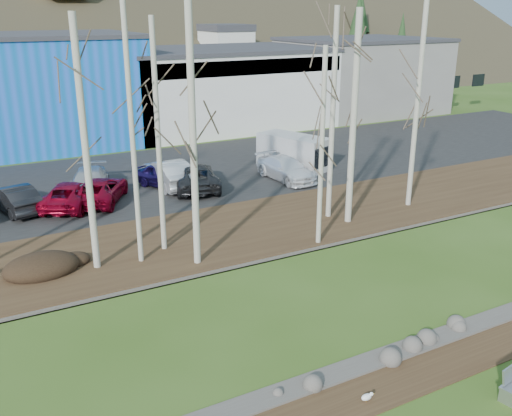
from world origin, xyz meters
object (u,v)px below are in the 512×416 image
car_8 (15,198)px  car_9 (100,190)px  van_white (296,152)px  car_2 (71,194)px  car_6 (194,176)px  car_5 (169,173)px  car_4 (166,176)px  car_3 (89,183)px  seagull (367,397)px  car_7 (286,169)px

car_8 → car_9: size_ratio=0.89×
car_9 → van_white: (13.06, 0.95, 0.38)m
car_2 → car_6: (6.93, -0.13, 0.06)m
car_5 → car_4: bearing=33.0°
car_5 → car_8: car_5 is taller
car_3 → car_5: car_5 is taller
seagull → car_9: (-2.10, 19.88, 0.65)m
seagull → car_8: car_8 is taller
car_2 → car_8: 2.77m
seagull → car_9: size_ratio=0.08×
car_3 → car_6: (5.62, -1.68, 0.02)m
seagull → car_6: bearing=98.1°
car_2 → car_9: bearing=-150.5°
car_2 → car_7: 12.57m
car_8 → van_white: 17.28m
car_2 → car_8: bearing=18.0°
car_5 → car_7: car_5 is taller
car_8 → van_white: size_ratio=0.82×
car_8 → car_3: bearing=-179.1°
car_3 → car_5: 4.50m
seagull → car_3: size_ratio=0.08×
car_3 → seagull: bearing=-65.8°
car_7 → van_white: size_ratio=0.90×
car_7 → car_3: bearing=162.9°
car_6 → car_5: bearing=-27.0°
car_4 → car_8: size_ratio=0.96×
car_5 → van_white: 8.81m
car_7 → car_9: (-11.02, 1.14, -0.01)m
car_8 → van_white: bearing=168.3°
seagull → car_7: 20.76m
car_5 → van_white: van_white is taller
car_5 → car_8: size_ratio=1.14×
seagull → car_5: 20.93m
seagull → car_9: car_9 is taller
car_3 → car_7: size_ratio=1.04×
car_5 → car_8: bearing=1.9°
car_5 → car_2: bearing=8.5°
car_6 → car_8: bearing=10.9°
car_6 → car_8: size_ratio=1.23×
car_2 → car_5: (5.76, 0.92, 0.13)m
car_4 → car_7: (6.96, -1.93, -0.02)m
car_3 → car_2: bearing=-112.0°
car_3 → van_white: size_ratio=0.93×
car_7 → car_9: size_ratio=0.97×
seagull → van_white: 23.56m
car_5 → car_6: bearing=137.4°
seagull → car_4: car_4 is taller
car_7 → car_8: bearing=170.0°
seagull → car_8: bearing=124.9°
van_white → car_3: bearing=158.1°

